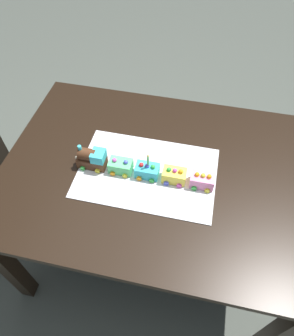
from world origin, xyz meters
TOP-DOWN VIEW (x-y plane):
  - ground_plane at (0.00, 0.00)m, footprint 8.00×8.00m
  - dining_table at (0.00, 0.00)m, footprint 1.40×1.00m
  - cake_board at (-0.05, -0.03)m, footprint 0.60×0.40m
  - cake_locomotive at (-0.29, -0.04)m, footprint 0.14×0.08m
  - cake_car_flatbed_mint_green at (-0.16, -0.04)m, footprint 0.10×0.08m
  - cake_car_caboose_turquoise at (-0.05, -0.04)m, footprint 0.10×0.08m
  - cake_car_tanker_lemon at (0.07, -0.04)m, footprint 0.10×0.08m
  - cake_car_gondola_bubblegum at (0.19, -0.04)m, footprint 0.10×0.08m
  - birthday_candle at (-0.04, -0.04)m, footprint 0.01×0.01m

SIDE VIEW (x-z plane):
  - ground_plane at x=0.00m, z-range 0.00..0.00m
  - dining_table at x=0.00m, z-range 0.26..1.00m
  - cake_board at x=-0.05m, z-range 0.74..0.74m
  - cake_car_flatbed_mint_green at x=-0.16m, z-range 0.74..0.81m
  - cake_car_caboose_turquoise at x=-0.05m, z-range 0.74..0.81m
  - cake_car_tanker_lemon at x=0.07m, z-range 0.74..0.81m
  - cake_car_gondola_bubblegum at x=0.19m, z-range 0.74..0.81m
  - cake_locomotive at x=-0.29m, z-range 0.73..0.85m
  - birthday_candle at x=-0.04m, z-range 0.81..0.88m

